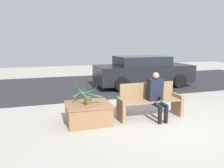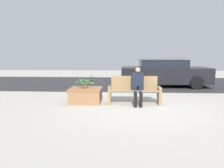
{
  "view_description": "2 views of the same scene",
  "coord_description": "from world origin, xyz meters",
  "px_view_note": "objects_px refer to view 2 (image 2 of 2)",
  "views": [
    {
      "loc": [
        -2.88,
        -4.6,
        2.01
      ],
      "look_at": [
        -1.19,
        0.75,
        0.95
      ],
      "focal_mm": 35.0,
      "sensor_mm": 36.0,
      "label": 1
    },
    {
      "loc": [
        -0.52,
        -6.83,
        1.73
      ],
      "look_at": [
        -0.93,
        0.59,
        0.67
      ],
      "focal_mm": 35.0,
      "sensor_mm": 36.0,
      "label": 2
    }
  ],
  "objects_px": {
    "bench": "(134,91)",
    "planter_box": "(86,95)",
    "person_seated": "(138,85)",
    "potted_plant": "(86,82)",
    "parked_car": "(164,73)"
  },
  "relations": [
    {
      "from": "person_seated",
      "to": "potted_plant",
      "type": "xyz_separation_m",
      "value": [
        -1.79,
        0.24,
        0.05
      ]
    },
    {
      "from": "person_seated",
      "to": "planter_box",
      "type": "distance_m",
      "value": 1.85
    },
    {
      "from": "planter_box",
      "to": "parked_car",
      "type": "xyz_separation_m",
      "value": [
        3.41,
        4.0,
        0.43
      ]
    },
    {
      "from": "person_seated",
      "to": "bench",
      "type": "bearing_deg",
      "value": 118.78
    },
    {
      "from": "planter_box",
      "to": "parked_car",
      "type": "distance_m",
      "value": 5.27
    },
    {
      "from": "bench",
      "to": "parked_car",
      "type": "height_order",
      "value": "parked_car"
    },
    {
      "from": "potted_plant",
      "to": "person_seated",
      "type": "bearing_deg",
      "value": -7.76
    },
    {
      "from": "bench",
      "to": "person_seated",
      "type": "relative_size",
      "value": 1.42
    },
    {
      "from": "bench",
      "to": "planter_box",
      "type": "height_order",
      "value": "bench"
    },
    {
      "from": "planter_box",
      "to": "potted_plant",
      "type": "distance_m",
      "value": 0.46
    },
    {
      "from": "person_seated",
      "to": "potted_plant",
      "type": "height_order",
      "value": "person_seated"
    },
    {
      "from": "person_seated",
      "to": "potted_plant",
      "type": "bearing_deg",
      "value": 172.24
    },
    {
      "from": "potted_plant",
      "to": "planter_box",
      "type": "bearing_deg",
      "value": -87.46
    },
    {
      "from": "planter_box",
      "to": "person_seated",
      "type": "bearing_deg",
      "value": -7.29
    },
    {
      "from": "potted_plant",
      "to": "parked_car",
      "type": "bearing_deg",
      "value": 49.37
    }
  ]
}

